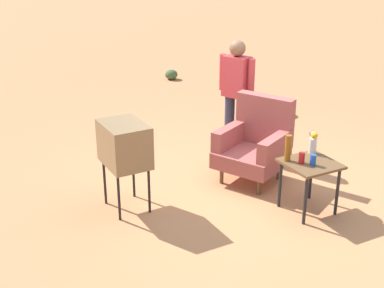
% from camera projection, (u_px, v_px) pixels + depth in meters
% --- Properties ---
extents(ground_plane, '(60.00, 60.00, 0.00)m').
position_uv_depth(ground_plane, '(251.00, 187.00, 6.47)').
color(ground_plane, '#C17A4C').
extents(armchair, '(1.03, 1.04, 1.06)m').
position_uv_depth(armchair, '(256.00, 142.00, 6.53)').
color(armchair, brown).
rests_on(armchair, ground).
extents(side_table, '(0.56, 0.56, 0.60)m').
position_uv_depth(side_table, '(310.00, 169.00, 5.73)').
color(side_table, black).
rests_on(side_table, ground).
extents(tv_on_stand, '(0.61, 0.46, 1.03)m').
position_uv_depth(tv_on_stand, '(125.00, 145.00, 5.69)').
color(tv_on_stand, black).
rests_on(tv_on_stand, ground).
extents(person_standing, '(0.53, 0.34, 1.64)m').
position_uv_depth(person_standing, '(236.00, 91.00, 7.13)').
color(person_standing, '#2D3347').
rests_on(person_standing, ground).
extents(bottle_tall_amber, '(0.07, 0.07, 0.30)m').
position_uv_depth(bottle_tall_amber, '(288.00, 148.00, 5.69)').
color(bottle_tall_amber, brown).
rests_on(bottle_tall_amber, side_table).
extents(soda_can_blue, '(0.07, 0.07, 0.12)m').
position_uv_depth(soda_can_blue, '(313.00, 160.00, 5.61)').
color(soda_can_blue, blue).
rests_on(soda_can_blue, side_table).
extents(soda_can_red, '(0.07, 0.07, 0.12)m').
position_uv_depth(soda_can_red, '(302.00, 158.00, 5.66)').
color(soda_can_red, red).
rests_on(soda_can_red, side_table).
extents(flower_vase, '(0.15, 0.10, 0.27)m').
position_uv_depth(flower_vase, '(313.00, 141.00, 5.89)').
color(flower_vase, silver).
rests_on(flower_vase, side_table).
extents(shrub_near, '(0.40, 0.40, 0.31)m').
position_uv_depth(shrub_near, '(277.00, 106.00, 9.10)').
color(shrub_near, '#516B38').
rests_on(shrub_near, ground).
extents(shrub_mid, '(0.28, 0.28, 0.21)m').
position_uv_depth(shrub_mid, '(171.00, 75.00, 11.39)').
color(shrub_mid, '#475B33').
rests_on(shrub_mid, ground).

